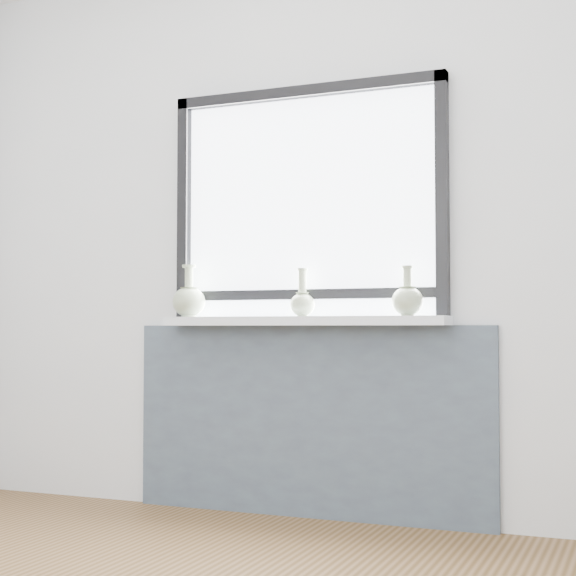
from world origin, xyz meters
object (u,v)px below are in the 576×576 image
at_px(vase_b, 302,302).
at_px(windowsill, 302,321).
at_px(vase_a, 189,300).
at_px(vase_c, 407,299).

bearing_deg(vase_b, windowsill, -93.47).
relative_size(vase_a, vase_b, 1.13).
distance_m(windowsill, vase_b, 0.09).
height_order(windowsill, vase_a, vase_a).
height_order(windowsill, vase_b, vase_b).
distance_m(vase_a, vase_b, 0.56).
relative_size(windowsill, vase_b, 6.11).
relative_size(vase_a, vase_c, 1.15).
distance_m(windowsill, vase_c, 0.50).
relative_size(windowsill, vase_a, 5.41).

